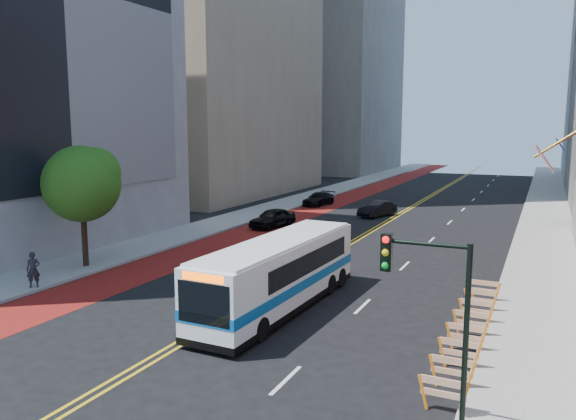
% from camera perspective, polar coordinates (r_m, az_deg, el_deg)
% --- Properties ---
extents(ground, '(160.00, 160.00, 0.00)m').
position_cam_1_polar(ground, '(22.18, -9.52, -12.43)').
color(ground, black).
rests_on(ground, ground).
extents(sidewalk_left, '(4.00, 140.00, 0.15)m').
position_cam_1_polar(sidewalk_left, '(53.29, -2.03, 0.10)').
color(sidewalk_left, gray).
rests_on(sidewalk_left, ground).
extents(sidewalk_right, '(4.00, 140.00, 0.15)m').
position_cam_1_polar(sidewalk_right, '(47.67, 24.68, -1.69)').
color(sidewalk_right, gray).
rests_on(sidewalk_right, ground).
extents(bus_lane_paint, '(3.60, 140.00, 0.01)m').
position_cam_1_polar(bus_lane_paint, '(51.68, 1.83, -0.25)').
color(bus_lane_paint, maroon).
rests_on(bus_lane_paint, ground).
extents(center_line_inner, '(0.14, 140.00, 0.01)m').
position_cam_1_polar(center_line_inner, '(49.17, 10.36, -0.84)').
color(center_line_inner, gold).
rests_on(center_line_inner, ground).
extents(center_line_outer, '(0.14, 140.00, 0.01)m').
position_cam_1_polar(center_line_outer, '(49.09, 10.77, -0.86)').
color(center_line_outer, gold).
rests_on(center_line_outer, ground).
extents(lane_dashes, '(0.14, 98.20, 0.01)m').
position_cam_1_polar(lane_dashes, '(56.03, 17.36, 0.05)').
color(lane_dashes, silver).
rests_on(lane_dashes, ground).
extents(construction_barriers, '(1.42, 10.91, 1.00)m').
position_cam_1_polar(construction_barriers, '(21.80, 17.88, -11.22)').
color(construction_barriers, orange).
rests_on(construction_barriers, ground).
extents(street_tree, '(4.20, 4.20, 6.70)m').
position_cam_1_polar(street_tree, '(32.76, -20.12, 2.80)').
color(street_tree, black).
rests_on(street_tree, sidewalk_left).
extents(traffic_signal, '(2.21, 0.34, 5.07)m').
position_cam_1_polar(traffic_signal, '(14.35, 14.23, -8.62)').
color(traffic_signal, black).
rests_on(traffic_signal, sidewalk_right).
extents(transit_bus, '(2.81, 11.26, 3.07)m').
position_cam_1_polar(transit_bus, '(24.41, -0.81, -6.39)').
color(transit_bus, white).
rests_on(transit_bus, ground).
extents(car_a, '(2.58, 4.66, 1.50)m').
position_cam_1_polar(car_a, '(43.96, -1.58, -0.82)').
color(car_a, black).
rests_on(car_a, ground).
extents(car_b, '(2.74, 4.37, 1.36)m').
position_cam_1_polar(car_b, '(49.91, 9.07, 0.12)').
color(car_b, black).
rests_on(car_b, ground).
extents(car_c, '(2.33, 4.61, 1.28)m').
position_cam_1_polar(car_c, '(56.36, 3.12, 1.13)').
color(car_c, black).
rests_on(car_c, ground).
extents(pedestrian, '(0.75, 0.72, 1.73)m').
position_cam_1_polar(pedestrian, '(29.87, -24.46, -5.55)').
color(pedestrian, black).
rests_on(pedestrian, sidewalk_left).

